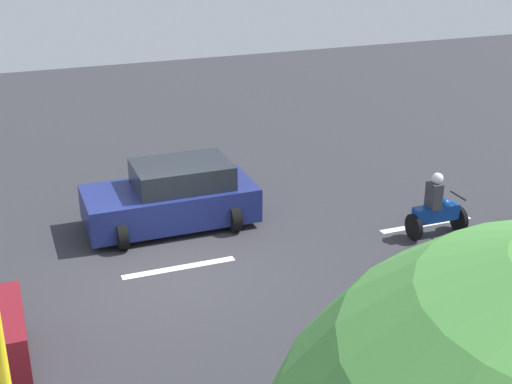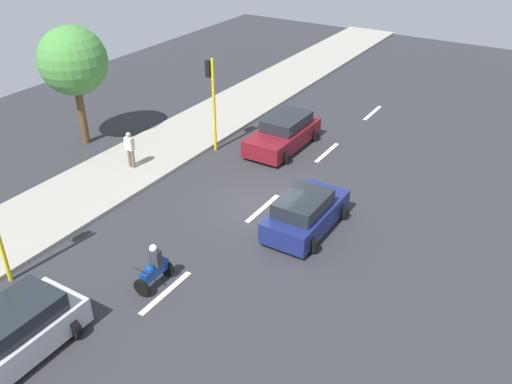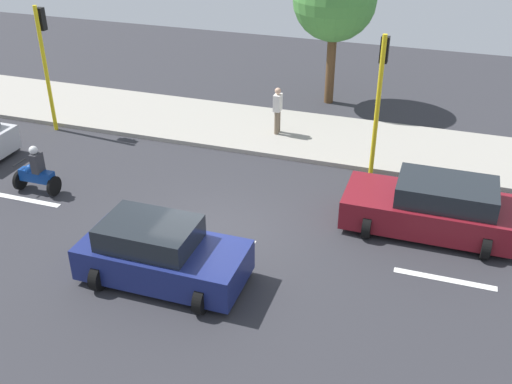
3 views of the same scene
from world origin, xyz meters
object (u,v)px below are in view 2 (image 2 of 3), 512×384
at_px(traffic_light_midblock, 212,92).
at_px(car_silver, 12,334).
at_px(motorcycle, 154,269).
at_px(street_tree_center, 73,61).
at_px(car_dark_blue, 305,213).
at_px(pedestrian_near_signal, 130,149).
at_px(car_maroon, 284,133).

bearing_deg(traffic_light_midblock, car_silver, 102.38).
xyz_separation_m(motorcycle, street_tree_center, (10.21, -6.62, 3.47)).
distance_m(car_silver, motorcycle, 4.49).
relative_size(car_dark_blue, street_tree_center, 0.68).
height_order(car_silver, traffic_light_midblock, traffic_light_midblock).
distance_m(pedestrian_near_signal, street_tree_center, 5.13).
height_order(car_dark_blue, pedestrian_near_signal, pedestrian_near_signal).
bearing_deg(car_maroon, pedestrian_near_signal, 50.99).
bearing_deg(car_silver, traffic_light_midblock, -77.62).
bearing_deg(traffic_light_midblock, car_dark_blue, 150.77).
distance_m(car_dark_blue, pedestrian_near_signal, 8.86).
height_order(pedestrian_near_signal, traffic_light_midblock, traffic_light_midblock).
distance_m(car_maroon, car_silver, 15.63).
height_order(car_maroon, traffic_light_midblock, traffic_light_midblock).
relative_size(car_maroon, traffic_light_midblock, 1.00).
bearing_deg(street_tree_center, car_dark_blue, 174.67).
xyz_separation_m(car_silver, pedestrian_near_signal, (4.89, -9.91, 0.35)).
distance_m(motorcycle, pedestrian_near_signal, 8.38).
xyz_separation_m(car_dark_blue, motorcycle, (2.64, 5.42, -0.07)).
xyz_separation_m(car_silver, motorcycle, (-1.32, -4.29, -0.07)).
bearing_deg(pedestrian_near_signal, street_tree_center, -14.01).
height_order(car_dark_blue, car_maroon, same).
relative_size(car_dark_blue, motorcycle, 2.56).
relative_size(car_dark_blue, traffic_light_midblock, 0.87).
bearing_deg(motorcycle, car_dark_blue, -116.02).
bearing_deg(car_maroon, car_dark_blue, 125.51).
relative_size(pedestrian_near_signal, traffic_light_midblock, 0.38).
height_order(car_maroon, motorcycle, motorcycle).
relative_size(car_maroon, street_tree_center, 0.78).
height_order(traffic_light_midblock, street_tree_center, street_tree_center).
bearing_deg(motorcycle, pedestrian_near_signal, -42.15).
height_order(car_dark_blue, motorcycle, motorcycle).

